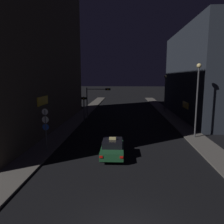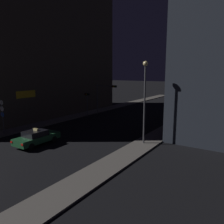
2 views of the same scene
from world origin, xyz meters
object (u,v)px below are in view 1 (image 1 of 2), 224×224
(traffic_light_left_kerb, at_px, (84,104))
(street_lamp_far_block, at_px, (165,87))
(taxi, at_px, (113,147))
(traffic_light_overhead, at_px, (96,96))
(street_lamp_near_block, at_px, (198,90))
(sign_pole_left, at_px, (46,127))

(traffic_light_left_kerb, xyz_separation_m, street_lamp_far_block, (13.16, 8.33, 2.18))
(traffic_light_left_kerb, bearing_deg, taxi, -70.16)
(traffic_light_overhead, bearing_deg, street_lamp_near_block, -41.36)
(taxi, bearing_deg, street_lamp_far_block, 69.56)
(taxi, relative_size, street_lamp_far_block, 0.66)
(traffic_light_left_kerb, bearing_deg, traffic_light_overhead, 60.65)
(traffic_light_left_kerb, distance_m, street_lamp_near_block, 15.86)
(street_lamp_far_block, bearing_deg, taxi, -110.44)
(sign_pole_left, bearing_deg, traffic_light_left_kerb, 87.07)
(traffic_light_overhead, height_order, street_lamp_near_block, street_lamp_near_block)
(traffic_light_overhead, xyz_separation_m, street_lamp_near_block, (12.01, -10.57, 1.62))
(taxi, height_order, street_lamp_far_block, street_lamp_far_block)
(street_lamp_far_block, bearing_deg, sign_pole_left, -122.32)
(taxi, height_order, traffic_light_overhead, traffic_light_overhead)
(street_lamp_far_block, bearing_deg, street_lamp_near_block, -88.90)
(taxi, bearing_deg, sign_pole_left, 178.55)
(traffic_light_left_kerb, bearing_deg, sign_pole_left, -92.93)
(taxi, xyz_separation_m, traffic_light_overhead, (-3.48, 16.31, 2.83))
(traffic_light_left_kerb, xyz_separation_m, sign_pole_left, (-0.69, -13.57, -0.27))
(taxi, bearing_deg, traffic_light_left_kerb, 109.84)
(traffic_light_left_kerb, distance_m, sign_pole_left, 13.59)
(taxi, distance_m, traffic_light_left_kerb, 14.70)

